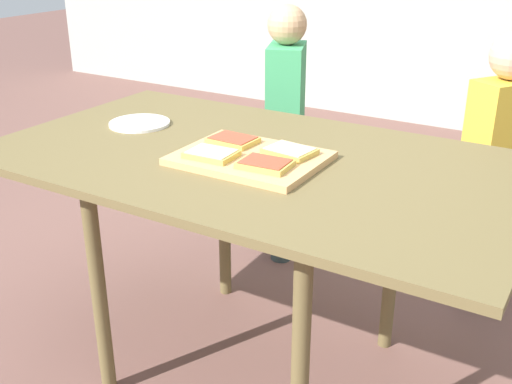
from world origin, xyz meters
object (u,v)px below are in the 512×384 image
cutting_board (250,158)px  pizza_slice_far_left (233,140)px  child_right (498,156)px  pizza_slice_near_right (265,164)px  dining_table (254,178)px  child_left (285,120)px  plate_white_left (140,123)px  pizza_slice_far_right (290,151)px  pizza_slice_near_left (211,154)px

cutting_board → pizza_slice_far_left: pizza_slice_far_left is taller
cutting_board → child_right: 1.03m
pizza_slice_near_right → pizza_slice_far_left: bearing=145.8°
dining_table → pizza_slice_near_right: (0.10, -0.11, 0.10)m
dining_table → cutting_board: size_ratio=3.87×
child_left → plate_white_left: bearing=-105.0°
pizza_slice_far_left → pizza_slice_far_right: same height
cutting_board → child_left: child_left is taller
cutting_board → pizza_slice_near_left: pizza_slice_near_left is taller
child_left → child_right: size_ratio=1.04×
cutting_board → plate_white_left: (-0.50, 0.11, -0.00)m
dining_table → cutting_board: bearing=-71.0°
pizza_slice_near_right → pizza_slice_far_right: 0.13m
child_right → dining_table: bearing=-123.5°
child_right → pizza_slice_near_right: bearing=-115.4°
dining_table → pizza_slice_near_right: size_ratio=10.93×
child_right → cutting_board: bearing=-121.3°
pizza_slice_near_right → child_right: bearing=64.6°
pizza_slice_near_left → child_right: size_ratio=0.14×
dining_table → pizza_slice_near_left: pizza_slice_near_left is taller
cutting_board → child_left: 0.88m
dining_table → cutting_board: cutting_board is taller
plate_white_left → child_right: child_right is taller
cutting_board → child_right: size_ratio=0.39×
dining_table → pizza_slice_far_right: bearing=9.3°
cutting_board → child_left: size_ratio=0.37×
pizza_slice_near_right → pizza_slice_near_left: 0.17m
cutting_board → pizza_slice_far_right: pizza_slice_far_right is taller
pizza_slice_far_right → plate_white_left: pizza_slice_far_right is taller
pizza_slice_far_left → child_left: 0.79m
pizza_slice_near_left → plate_white_left: pizza_slice_near_left is taller
pizza_slice_far_left → pizza_slice_near_right: 0.22m
pizza_slice_near_left → cutting_board: bearing=39.5°
cutting_board → child_left: (-0.32, 0.80, -0.14)m
pizza_slice_near_right → plate_white_left: bearing=163.5°
pizza_slice_far_left → pizza_slice_near_right: size_ratio=0.98×
pizza_slice_near_right → child_right: 1.04m
pizza_slice_far_right → plate_white_left: 0.60m
pizza_slice_near_right → pizza_slice_near_left: size_ratio=1.01×
cutting_board → child_right: bearing=58.7°
child_right → pizza_slice_far_left: bearing=-127.9°
pizza_slice_far_left → child_right: child_right is taller
pizza_slice_far_right → pizza_slice_near_right: bearing=-93.3°
pizza_slice_far_left → dining_table: bearing=-11.8°
pizza_slice_far_left → pizza_slice_far_right: (0.19, 0.00, 0.00)m
cutting_board → pizza_slice_near_left: 0.11m
cutting_board → plate_white_left: bearing=167.5°
plate_white_left → child_right: (1.03, 0.75, -0.16)m
cutting_board → pizza_slice_far_right: 0.11m
pizza_slice_far_left → pizza_slice_near_right: bearing=-34.2°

